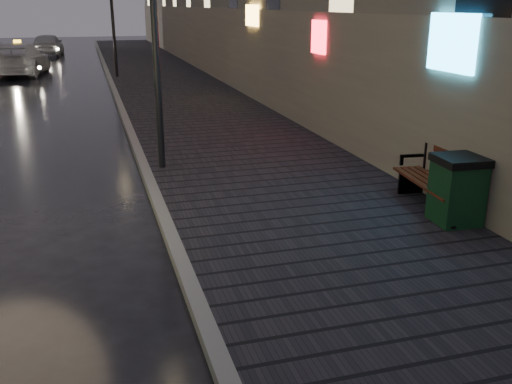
{
  "coord_description": "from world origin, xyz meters",
  "views": [
    {
      "loc": [
        0.51,
        -5.54,
        3.39
      ],
      "look_at": [
        2.66,
        1.82,
        0.85
      ],
      "focal_mm": 40.0,
      "sensor_mm": 36.0,
      "label": 1
    }
  ],
  "objects_px": {
    "lamp_far": "(111,1)",
    "bench": "(438,180)",
    "trash_bin": "(457,189)",
    "taxi_mid": "(19,59)",
    "car_far": "(48,45)"
  },
  "relations": [
    {
      "from": "bench",
      "to": "car_far",
      "type": "height_order",
      "value": "car_far"
    },
    {
      "from": "lamp_far",
      "to": "car_far",
      "type": "xyz_separation_m",
      "value": [
        -3.68,
        14.13,
        -2.74
      ]
    },
    {
      "from": "bench",
      "to": "trash_bin",
      "type": "distance_m",
      "value": 0.7
    },
    {
      "from": "lamp_far",
      "to": "trash_bin",
      "type": "bearing_deg",
      "value": -79.07
    },
    {
      "from": "bench",
      "to": "car_far",
      "type": "xyz_separation_m",
      "value": [
        -7.75,
        33.89,
        0.13
      ]
    },
    {
      "from": "taxi_mid",
      "to": "bench",
      "type": "bearing_deg",
      "value": 117.53
    },
    {
      "from": "taxi_mid",
      "to": "car_far",
      "type": "xyz_separation_m",
      "value": [
        0.78,
        10.92,
        -0.03
      ]
    },
    {
      "from": "lamp_far",
      "to": "car_far",
      "type": "bearing_deg",
      "value": 104.6
    },
    {
      "from": "bench",
      "to": "car_far",
      "type": "relative_size",
      "value": 0.43
    },
    {
      "from": "lamp_far",
      "to": "trash_bin",
      "type": "xyz_separation_m",
      "value": [
        3.95,
        -20.45,
        -2.8
      ]
    },
    {
      "from": "lamp_far",
      "to": "taxi_mid",
      "type": "bearing_deg",
      "value": 144.28
    },
    {
      "from": "trash_bin",
      "to": "taxi_mid",
      "type": "xyz_separation_m",
      "value": [
        -8.41,
        23.66,
        0.09
      ]
    },
    {
      "from": "bench",
      "to": "trash_bin",
      "type": "height_order",
      "value": "trash_bin"
    },
    {
      "from": "car_far",
      "to": "bench",
      "type": "bearing_deg",
      "value": 106.07
    },
    {
      "from": "lamp_far",
      "to": "bench",
      "type": "bearing_deg",
      "value": -78.36
    }
  ]
}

